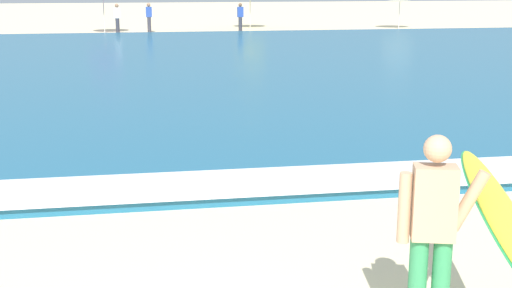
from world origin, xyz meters
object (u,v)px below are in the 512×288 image
at_px(surfer_with_board, 467,221).
at_px(beachgoer_near_row_left, 117,18).
at_px(beachgoer_near_row_mid, 149,17).
at_px(beachgoer_near_row_right, 240,17).

xyz_separation_m(surfer_with_board, beachgoer_near_row_left, (-3.47, 32.16, -0.19)).
distance_m(beachgoer_near_row_left, beachgoer_near_row_mid, 1.82).
height_order(surfer_with_board, beachgoer_near_row_left, surfer_with_board).
bearing_deg(beachgoer_near_row_mid, beachgoer_near_row_right, -9.65).
relative_size(beachgoer_near_row_mid, beachgoer_near_row_right, 1.00).
xyz_separation_m(beachgoer_near_row_mid, beachgoer_near_row_right, (4.81, -0.82, 0.00)).
relative_size(surfer_with_board, beachgoer_near_row_left, 1.86).
bearing_deg(beachgoer_near_row_left, surfer_with_board, -83.83).
bearing_deg(beachgoer_near_row_mid, surfer_with_board, -86.82).
distance_m(beachgoer_near_row_mid, beachgoer_near_row_right, 4.88).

